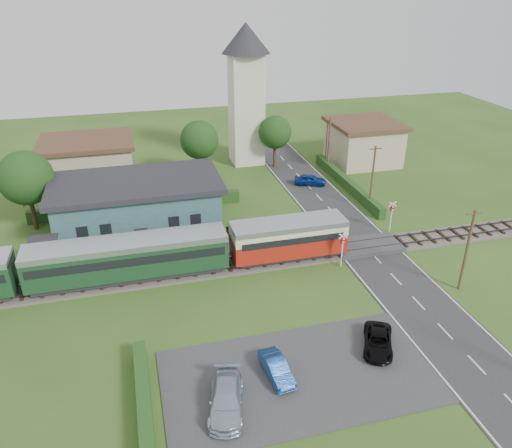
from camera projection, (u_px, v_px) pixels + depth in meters
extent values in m
plane|color=#2D4C19|center=(268.00, 274.00, 42.08)|extent=(120.00, 120.00, 0.00)
cube|color=#4C443D|center=(262.00, 261.00, 43.77)|extent=(76.00, 3.20, 0.20)
cube|color=#3F3F47|center=(264.00, 262.00, 43.01)|extent=(76.00, 0.08, 0.15)
cube|color=#3F3F47|center=(260.00, 254.00, 44.25)|extent=(76.00, 0.08, 0.15)
cube|color=#28282B|center=(376.00, 258.00, 44.35)|extent=(6.00, 70.00, 0.05)
cube|color=#333335|center=(298.00, 376.00, 31.35)|extent=(17.00, 9.00, 0.08)
cube|color=#333335|center=(367.00, 246.00, 45.99)|extent=(6.20, 3.40, 0.45)
cube|color=gray|center=(144.00, 257.00, 44.20)|extent=(30.00, 3.00, 0.45)
cube|color=beige|center=(45.00, 255.00, 41.74)|extent=(2.00, 2.00, 2.40)
cube|color=#232328|center=(42.00, 241.00, 41.17)|extent=(2.30, 2.30, 0.15)
cube|color=#436A6A|center=(138.00, 208.00, 48.24)|extent=(15.00, 8.00, 4.80)
cube|color=#232328|center=(135.00, 183.00, 47.06)|extent=(16.00, 9.00, 0.50)
cube|color=#232328|center=(142.00, 239.00, 45.42)|extent=(1.20, 0.12, 2.20)
cube|color=black|center=(82.00, 232.00, 43.70)|extent=(1.00, 0.12, 1.20)
cube|color=black|center=(106.00, 230.00, 44.15)|extent=(1.00, 0.12, 1.20)
cube|color=black|center=(174.00, 222.00, 45.52)|extent=(1.00, 0.12, 1.20)
cube|color=black|center=(196.00, 220.00, 45.97)|extent=(1.00, 0.12, 1.20)
cube|color=#232328|center=(288.00, 253.00, 44.09)|extent=(9.00, 2.20, 0.50)
cube|color=#A31D11|center=(288.00, 243.00, 43.64)|extent=(10.00, 2.80, 1.80)
cube|color=beige|center=(289.00, 230.00, 43.08)|extent=(10.00, 2.82, 0.90)
cube|color=black|center=(289.00, 234.00, 43.24)|extent=(9.00, 2.88, 0.60)
cube|color=#A1A9B4|center=(289.00, 224.00, 42.79)|extent=(10.00, 2.90, 0.45)
cube|color=#232328|center=(131.00, 274.00, 40.99)|extent=(15.20, 2.20, 0.50)
cube|color=#16391E|center=(129.00, 258.00, 40.32)|extent=(16.00, 2.80, 2.60)
cube|color=black|center=(128.00, 254.00, 40.14)|extent=(15.40, 2.86, 0.70)
cube|color=#A1A9B4|center=(127.00, 243.00, 39.69)|extent=(16.00, 2.90, 0.50)
cube|color=beige|center=(246.00, 110.00, 64.30)|extent=(4.00, 4.00, 14.00)
cone|color=#232328|center=(246.00, 38.00, 60.35)|extent=(6.00, 6.00, 3.60)
cube|color=tan|center=(89.00, 164.00, 59.16)|extent=(10.00, 8.00, 5.00)
cube|color=#472D1E|center=(86.00, 142.00, 57.93)|extent=(10.80, 8.80, 0.50)
cube|color=tan|center=(363.00, 144.00, 66.27)|extent=(8.00, 8.00, 5.00)
cube|color=#472D1E|center=(365.00, 123.00, 65.04)|extent=(8.80, 8.80, 0.50)
cube|color=#193814|center=(144.00, 399.00, 28.94)|extent=(0.80, 9.00, 1.20)
cube|color=#193814|center=(347.00, 183.00, 58.88)|extent=(0.80, 18.00, 1.20)
cube|color=#193814|center=(138.00, 206.00, 52.92)|extent=(22.00, 0.80, 1.30)
cylinder|color=#332316|center=(33.00, 210.00, 48.71)|extent=(0.44, 0.44, 4.12)
sphere|color=#143311|center=(26.00, 178.00, 47.22)|extent=(5.20, 5.20, 5.20)
cylinder|color=#332316|center=(201.00, 165.00, 60.65)|extent=(0.44, 0.44, 3.85)
sphere|color=#143311|center=(199.00, 140.00, 59.26)|extent=(4.60, 4.60, 4.60)
cylinder|color=#332316|center=(275.00, 154.00, 64.72)|extent=(0.44, 0.44, 3.58)
sphere|color=#143311|center=(275.00, 132.00, 63.42)|extent=(4.20, 4.20, 4.20)
cylinder|color=#473321|center=(467.00, 251.00, 38.56)|extent=(0.22, 0.22, 7.00)
cube|color=#473321|center=(475.00, 214.00, 37.13)|extent=(1.40, 0.10, 0.10)
cylinder|color=#473321|center=(372.00, 178.00, 52.40)|extent=(0.22, 0.22, 7.00)
cube|color=#473321|center=(376.00, 149.00, 50.96)|extent=(1.40, 0.10, 0.10)
cylinder|color=#473321|center=(329.00, 144.00, 62.77)|extent=(0.22, 0.22, 7.00)
cube|color=#473321|center=(331.00, 119.00, 61.34)|extent=(1.40, 0.10, 0.10)
cylinder|color=silver|center=(342.00, 251.00, 42.52)|extent=(0.12, 0.12, 3.00)
cube|color=#232328|center=(343.00, 240.00, 42.03)|extent=(0.35, 0.18, 0.55)
sphere|color=#FF190C|center=(344.00, 239.00, 41.86)|extent=(0.14, 0.14, 0.14)
sphere|color=#FF190C|center=(343.00, 242.00, 42.00)|extent=(0.14, 0.14, 0.14)
cube|color=silver|center=(343.00, 236.00, 41.85)|extent=(0.84, 0.05, 0.55)
cube|color=silver|center=(343.00, 236.00, 41.85)|extent=(0.84, 0.05, 0.55)
cylinder|color=silver|center=(391.00, 218.00, 48.31)|extent=(0.12, 0.12, 3.00)
cube|color=#232328|center=(392.00, 208.00, 47.82)|extent=(0.35, 0.18, 0.55)
sphere|color=#FF190C|center=(393.00, 207.00, 47.65)|extent=(0.14, 0.14, 0.14)
sphere|color=#FF190C|center=(393.00, 210.00, 47.78)|extent=(0.14, 0.14, 0.14)
cube|color=silver|center=(393.00, 204.00, 47.64)|extent=(0.84, 0.05, 0.55)
cube|color=silver|center=(393.00, 204.00, 47.64)|extent=(0.84, 0.05, 0.55)
cylinder|color=#3F3F47|center=(19.00, 185.00, 53.25)|extent=(0.14, 0.14, 5.00)
sphere|color=orange|center=(14.00, 163.00, 52.13)|extent=(0.30, 0.30, 0.30)
cylinder|color=#3F3F47|center=(327.00, 140.00, 67.95)|extent=(0.14, 0.14, 5.00)
sphere|color=orange|center=(328.00, 122.00, 66.83)|extent=(0.30, 0.30, 0.30)
imported|color=navy|center=(310.00, 180.00, 59.58)|extent=(4.03, 2.79, 1.28)
imported|color=#1A458F|center=(277.00, 368.00, 31.08)|extent=(1.62, 3.65, 1.16)
imported|color=#98A7B8|center=(226.00, 399.00, 28.69)|extent=(3.00, 5.03, 1.37)
imported|color=black|center=(378.00, 341.00, 33.39)|extent=(3.43, 4.41, 1.11)
imported|color=gray|center=(227.00, 235.00, 45.41)|extent=(0.76, 0.60, 1.84)
imported|color=gray|center=(58.00, 256.00, 42.16)|extent=(0.90, 1.00, 1.70)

